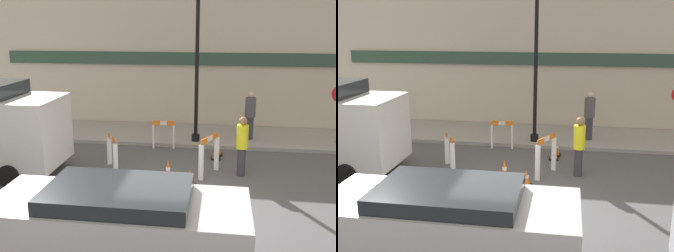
{
  "view_description": "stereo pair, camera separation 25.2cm",
  "coord_description": "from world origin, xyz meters",
  "views": [
    {
      "loc": [
        0.9,
        -8.39,
        4.15
      ],
      "look_at": [
        -0.79,
        3.58,
        1.0
      ],
      "focal_mm": 42.0,
      "sensor_mm": 36.0,
      "label": 1
    },
    {
      "loc": [
        1.15,
        -8.35,
        4.15
      ],
      "look_at": [
        -0.79,
        3.58,
        1.0
      ],
      "focal_mm": 42.0,
      "sensor_mm": 36.0,
      "label": 2
    }
  ],
  "objects": [
    {
      "name": "barricade_2",
      "position": [
        -1.05,
        4.35,
        0.52
      ],
      "size": [
        0.76,
        0.19,
        0.97
      ],
      "rotation": [
        0.0,
        0.0,
        9.5
      ],
      "color": "white",
      "rests_on": "ground_plane"
    },
    {
      "name": "person_pedestrian",
      "position": [
        1.89,
        5.51,
        1.04
      ],
      "size": [
        0.4,
        0.4,
        1.72
      ],
      "rotation": [
        0.0,
        0.0,
        3.09
      ],
      "color": "#33333D",
      "rests_on": "sidewalk_slab"
    },
    {
      "name": "traffic_cone_0",
      "position": [
        -0.5,
        1.53,
        0.29
      ],
      "size": [
        0.3,
        0.3,
        0.59
      ],
      "color": "black",
      "rests_on": "ground_plane"
    },
    {
      "name": "person_worker",
      "position": [
        1.48,
        2.2,
        0.92
      ],
      "size": [
        0.42,
        0.42,
        1.69
      ],
      "rotation": [
        0.0,
        0.0,
        2.77
      ],
      "color": "#33333D",
      "rests_on": "ground_plane"
    },
    {
      "name": "ground_plane",
      "position": [
        0.0,
        0.0,
        0.0
      ],
      "size": [
        60.0,
        60.0,
        0.0
      ],
      "primitive_type": "plane",
      "color": "#4C4C4F"
    },
    {
      "name": "streetlamp_post",
      "position": [
        0.0,
        4.99,
        3.86
      ],
      "size": [
        0.44,
        0.44,
        5.88
      ],
      "color": "black",
      "rests_on": "sidewalk_slab"
    },
    {
      "name": "sidewalk_slab",
      "position": [
        0.0,
        5.95,
        0.06
      ],
      "size": [
        18.0,
        2.9,
        0.12
      ],
      "color": "gray",
      "rests_on": "ground_plane"
    },
    {
      "name": "traffic_cone_2",
      "position": [
        0.81,
        3.89,
        0.23
      ],
      "size": [
        0.3,
        0.3,
        0.49
      ],
      "color": "black",
      "rests_on": "ground_plane"
    },
    {
      "name": "traffic_cone_3",
      "position": [
        0.13,
        1.23,
        0.22
      ],
      "size": [
        0.3,
        0.3,
        0.46
      ],
      "color": "black",
      "rests_on": "ground_plane"
    },
    {
      "name": "traffic_cone_1",
      "position": [
        0.75,
        3.48,
        0.33
      ],
      "size": [
        0.3,
        0.3,
        0.69
      ],
      "color": "black",
      "rests_on": "ground_plane"
    },
    {
      "name": "storefront_facade",
      "position": [
        0.0,
        7.47,
        2.75
      ],
      "size": [
        18.0,
        0.22,
        5.5
      ],
      "color": "#BCB29E",
      "rests_on": "ground_plane"
    },
    {
      "name": "barricade_1",
      "position": [
        0.59,
        2.11,
        0.63
      ],
      "size": [
        0.55,
        0.94,
        1.15
      ],
      "rotation": [
        0.0,
        0.0,
        7.4
      ],
      "color": "white",
      "rests_on": "ground_plane"
    },
    {
      "name": "barricade_0",
      "position": [
        -2.27,
        2.27,
        0.53
      ],
      "size": [
        0.5,
        0.71,
        1.0
      ],
      "rotation": [
        0.0,
        0.0,
        5.25
      ],
      "color": "white",
      "rests_on": "ground_plane"
    },
    {
      "name": "parked_car_1",
      "position": [
        -0.73,
        -2.65,
        0.91
      ],
      "size": [
        4.28,
        1.84,
        1.6
      ],
      "color": "#B7BABF",
      "rests_on": "ground_plane"
    }
  ]
}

